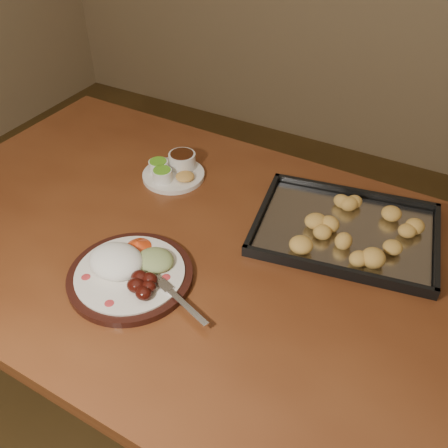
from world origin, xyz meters
The scene contains 4 objects.
dining_table centered at (0.00, 0.18, 0.65)m, with size 1.52×0.93×0.75m.
dinner_plate centered at (-0.08, 0.02, 0.77)m, with size 0.35×0.26×0.06m.
condiment_saucer centered at (-0.20, 0.38, 0.77)m, with size 0.17×0.17×0.06m.
baking_tray centered at (0.28, 0.37, 0.76)m, with size 0.46×0.37×0.04m.
Camera 1 is at (0.46, -0.54, 1.52)m, focal length 40.00 mm.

